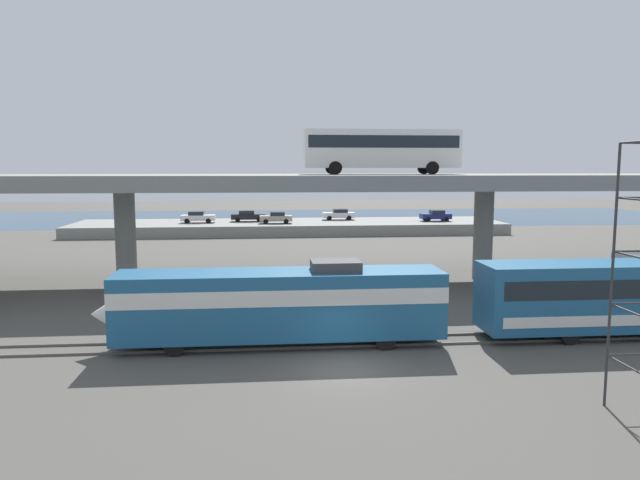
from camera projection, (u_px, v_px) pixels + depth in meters
The scene contains 14 objects.
ground_plane at pixel (345, 370), 25.64m from camera, with size 260.00×260.00×0.00m, color #4C4944.
rail_strip_near at pixel (336, 347), 28.82m from camera, with size 110.00×0.12×0.12m, color #59544C.
rail_strip_far at pixel (332, 338), 30.35m from camera, with size 110.00×0.12×0.12m, color #59544C.
train_locomotive at pixel (264, 302), 29.00m from camera, with size 17.05×3.04×4.18m.
highway_overpass at pixel (309, 185), 44.49m from camera, with size 96.00×11.19×8.16m.
transit_bus_on_overpass at pixel (382, 148), 45.80m from camera, with size 12.00×2.68×3.40m.
service_truck_east at pixel (640, 275), 39.28m from camera, with size 6.80×2.46×3.04m.
pier_parking_lot at pixel (290, 227), 79.90m from camera, with size 56.74×12.14×1.39m, color gray.
parked_car_0 at pixel (339, 214), 82.61m from camera, with size 4.45×1.91×1.50m.
parked_car_1 at pixel (436, 215), 80.64m from camera, with size 4.06×1.96×1.50m.
parked_car_2 at pixel (248, 216), 80.02m from camera, with size 4.60×1.97×1.50m.
parked_car_3 at pixel (276, 217), 77.40m from camera, with size 4.22×1.87×1.50m.
parked_car_4 at pixel (198, 217), 78.19m from camera, with size 4.45×1.89×1.50m.
harbor_water at pixel (284, 218), 102.71m from camera, with size 140.00×36.00×0.01m, color navy.
Camera 1 is at (-3.39, -24.54, 8.76)m, focal length 33.31 mm.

